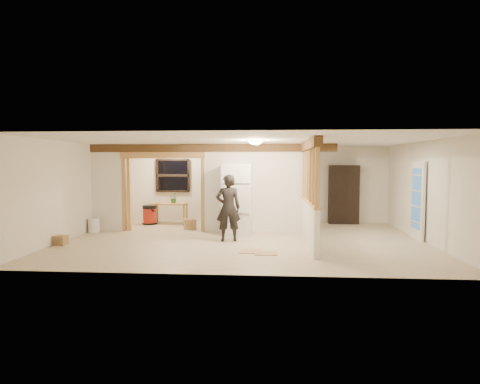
# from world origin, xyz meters

# --- Properties ---
(floor) EXTENTS (9.00, 6.50, 0.01)m
(floor) POSITION_xyz_m (0.00, 0.00, -0.01)
(floor) COLOR #C5B092
(floor) RESTS_ON ground
(ceiling) EXTENTS (9.00, 6.50, 0.01)m
(ceiling) POSITION_xyz_m (0.00, 0.00, 2.50)
(ceiling) COLOR white
(wall_back) EXTENTS (9.00, 0.01, 2.50)m
(wall_back) POSITION_xyz_m (0.00, 3.25, 1.25)
(wall_back) COLOR silver
(wall_back) RESTS_ON floor
(wall_front) EXTENTS (9.00, 0.01, 2.50)m
(wall_front) POSITION_xyz_m (0.00, -3.25, 1.25)
(wall_front) COLOR silver
(wall_front) RESTS_ON floor
(wall_left) EXTENTS (0.01, 6.50, 2.50)m
(wall_left) POSITION_xyz_m (-4.50, 0.00, 1.25)
(wall_left) COLOR silver
(wall_left) RESTS_ON floor
(wall_right) EXTENTS (0.01, 6.50, 2.50)m
(wall_right) POSITION_xyz_m (4.50, 0.00, 1.25)
(wall_right) COLOR silver
(wall_right) RESTS_ON floor
(partition_left_stub) EXTENTS (0.90, 0.12, 2.50)m
(partition_left_stub) POSITION_xyz_m (-4.05, 1.20, 1.25)
(partition_left_stub) COLOR white
(partition_left_stub) RESTS_ON floor
(partition_center) EXTENTS (2.80, 0.12, 2.50)m
(partition_center) POSITION_xyz_m (0.20, 1.20, 1.25)
(partition_center) COLOR white
(partition_center) RESTS_ON floor
(doorway_frame) EXTENTS (2.46, 0.14, 2.20)m
(doorway_frame) POSITION_xyz_m (-2.40, 1.20, 1.10)
(doorway_frame) COLOR tan
(doorway_frame) RESTS_ON floor
(header_beam_back) EXTENTS (7.00, 0.18, 0.22)m
(header_beam_back) POSITION_xyz_m (-1.00, 1.20, 2.38)
(header_beam_back) COLOR #55381D
(header_beam_back) RESTS_ON ceiling
(header_beam_right) EXTENTS (0.18, 3.30, 0.22)m
(header_beam_right) POSITION_xyz_m (1.60, -0.40, 2.38)
(header_beam_right) COLOR #55381D
(header_beam_right) RESTS_ON ceiling
(pony_wall) EXTENTS (0.12, 3.20, 1.00)m
(pony_wall) POSITION_xyz_m (1.60, -0.40, 0.50)
(pony_wall) COLOR white
(pony_wall) RESTS_ON floor
(stud_partition) EXTENTS (0.14, 3.20, 1.32)m
(stud_partition) POSITION_xyz_m (1.60, -0.40, 1.66)
(stud_partition) COLOR tan
(stud_partition) RESTS_ON pony_wall
(window_back) EXTENTS (1.12, 0.10, 1.10)m
(window_back) POSITION_xyz_m (-2.60, 3.17, 1.55)
(window_back) COLOR black
(window_back) RESTS_ON wall_back
(french_door) EXTENTS (0.12, 0.86, 2.00)m
(french_door) POSITION_xyz_m (4.42, 0.40, 1.00)
(french_door) COLOR white
(french_door) RESTS_ON floor
(ceiling_dome_main) EXTENTS (0.36, 0.36, 0.16)m
(ceiling_dome_main) POSITION_xyz_m (0.30, -0.50, 2.48)
(ceiling_dome_main) COLOR #FFEABF
(ceiling_dome_main) RESTS_ON ceiling
(ceiling_dome_util) EXTENTS (0.32, 0.32, 0.14)m
(ceiling_dome_util) POSITION_xyz_m (-2.50, 2.30, 2.48)
(ceiling_dome_util) COLOR #FFEABF
(ceiling_dome_util) RESTS_ON ceiling
(hanging_bulb) EXTENTS (0.07, 0.07, 0.07)m
(hanging_bulb) POSITION_xyz_m (-2.00, 1.60, 2.18)
(hanging_bulb) COLOR #FFD88C
(hanging_bulb) RESTS_ON ceiling
(refrigerator) EXTENTS (0.80, 0.77, 1.93)m
(refrigerator) POSITION_xyz_m (-0.24, 0.75, 0.97)
(refrigerator) COLOR silver
(refrigerator) RESTS_ON floor
(woman) EXTENTS (0.67, 0.50, 1.68)m
(woman) POSITION_xyz_m (-0.38, -0.19, 0.84)
(woman) COLOR #2D2A2A
(woman) RESTS_ON floor
(work_table) EXTENTS (1.13, 0.67, 0.68)m
(work_table) POSITION_xyz_m (-2.55, 2.60, 0.34)
(work_table) COLOR tan
(work_table) RESTS_ON floor
(potted_plant) EXTENTS (0.34, 0.31, 0.33)m
(potted_plant) POSITION_xyz_m (-2.44, 2.64, 0.84)
(potted_plant) COLOR #27702B
(potted_plant) RESTS_ON work_table
(shop_vac) EXTENTS (0.58, 0.58, 0.62)m
(shop_vac) POSITION_xyz_m (-3.18, 2.41, 0.31)
(shop_vac) COLOR maroon
(shop_vac) RESTS_ON floor
(bookshelf) EXTENTS (0.95, 0.32, 1.89)m
(bookshelf) POSITION_xyz_m (3.04, 3.02, 0.95)
(bookshelf) COLOR black
(bookshelf) RESTS_ON floor
(bucket) EXTENTS (0.34, 0.34, 0.40)m
(bucket) POSITION_xyz_m (-4.31, 0.84, 0.20)
(bucket) COLOR white
(bucket) RESTS_ON floor
(box_util_a) EXTENTS (0.43, 0.39, 0.30)m
(box_util_a) POSITION_xyz_m (-1.71, 1.57, 0.15)
(box_util_a) COLOR #9A754A
(box_util_a) RESTS_ON floor
(box_util_b) EXTENTS (0.34, 0.34, 0.24)m
(box_util_b) POSITION_xyz_m (-3.91, 1.38, 0.12)
(box_util_b) COLOR #9A754A
(box_util_b) RESTS_ON floor
(box_front) EXTENTS (0.31, 0.26, 0.23)m
(box_front) POSITION_xyz_m (-4.33, -0.96, 0.12)
(box_front) COLOR #9A754A
(box_front) RESTS_ON floor
(floor_panel_near) EXTENTS (0.49, 0.49, 0.02)m
(floor_panel_near) POSITION_xyz_m (0.24, -1.37, 0.01)
(floor_panel_near) COLOR tan
(floor_panel_near) RESTS_ON floor
(floor_panel_far) EXTENTS (0.52, 0.43, 0.02)m
(floor_panel_far) POSITION_xyz_m (0.56, -1.53, 0.01)
(floor_panel_far) COLOR tan
(floor_panel_far) RESTS_ON floor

